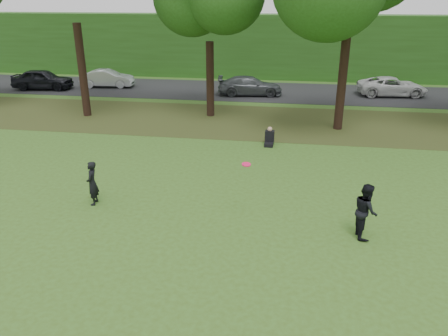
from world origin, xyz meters
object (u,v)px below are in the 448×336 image
player_right (366,211)px  frisbee (246,164)px  player_left (92,183)px  seated_person (269,138)px

player_right → frisbee: frisbee is taller
player_right → frisbee: (-3.45, 0.42, 1.03)m
player_left → player_right: size_ratio=0.92×
player_left → player_right: 8.57m
frisbee → seated_person: bearing=87.8°
frisbee → player_left: bearing=176.3°
player_left → player_right: player_right is taller
frisbee → seated_person: frisbee is taller
player_left → frisbee: bearing=76.7°
frisbee → seated_person: (0.29, 7.41, -1.53)m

